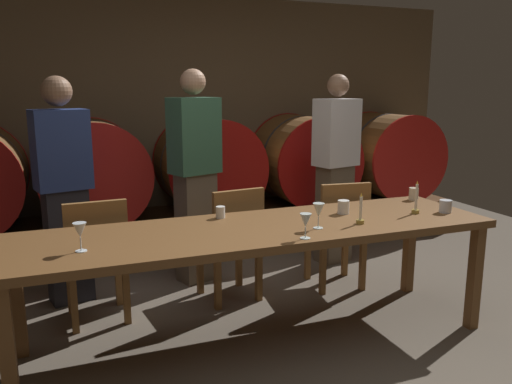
% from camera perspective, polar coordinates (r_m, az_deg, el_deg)
% --- Properties ---
extents(ground_plane, '(7.73, 7.73, 0.00)m').
position_cam_1_polar(ground_plane, '(3.27, 6.73, -17.80)').
color(ground_plane, brown).
extents(back_wall, '(5.95, 0.24, 2.51)m').
position_cam_1_polar(back_wall, '(5.57, -7.00, 7.99)').
color(back_wall, brown).
rests_on(back_wall, ground).
extents(barrel_shelf, '(5.35, 0.90, 0.37)m').
position_cam_1_polar(barrel_shelf, '(5.23, -5.23, -4.16)').
color(barrel_shelf, '#4C2D16').
rests_on(barrel_shelf, ground).
extents(wine_barrel_left, '(0.96, 0.86, 0.96)m').
position_cam_1_polar(wine_barrel_left, '(4.91, -17.61, 2.13)').
color(wine_barrel_left, '#513319').
rests_on(wine_barrel_left, barrel_shelf).
extents(wine_barrel_center, '(0.96, 0.86, 0.96)m').
position_cam_1_polar(wine_barrel_center, '(5.09, -5.34, 2.94)').
color(wine_barrel_center, brown).
rests_on(wine_barrel_center, barrel_shelf).
extents(wine_barrel_right, '(0.96, 0.86, 0.96)m').
position_cam_1_polar(wine_barrel_right, '(5.46, 5.31, 3.54)').
color(wine_barrel_right, brown).
rests_on(wine_barrel_right, barrel_shelf).
extents(wine_barrel_far_right, '(0.96, 0.86, 0.96)m').
position_cam_1_polar(wine_barrel_far_right, '(6.01, 14.49, 3.95)').
color(wine_barrel_far_right, brown).
rests_on(wine_barrel_far_right, barrel_shelf).
extents(dining_table, '(2.98, 0.81, 0.76)m').
position_cam_1_polar(dining_table, '(3.17, 0.34, -4.99)').
color(dining_table, brown).
rests_on(dining_table, ground).
extents(chair_left, '(0.42, 0.42, 0.88)m').
position_cam_1_polar(chair_left, '(3.65, -17.36, -6.70)').
color(chair_left, brown).
rests_on(chair_left, ground).
extents(chair_center, '(0.45, 0.45, 0.88)m').
position_cam_1_polar(chair_center, '(3.84, -2.62, -5.22)').
color(chair_center, brown).
rests_on(chair_center, ground).
extents(chair_right, '(0.44, 0.44, 0.88)m').
position_cam_1_polar(chair_right, '(4.14, 9.25, -4.14)').
color(chair_right, brown).
rests_on(chair_right, ground).
extents(guest_left, '(0.43, 0.32, 1.68)m').
position_cam_1_polar(guest_left, '(4.01, -20.60, 0.29)').
color(guest_left, black).
rests_on(guest_left, ground).
extents(guest_center, '(0.44, 0.35, 1.74)m').
position_cam_1_polar(guest_center, '(4.20, -6.79, 1.87)').
color(guest_center, brown).
rests_on(guest_center, ground).
extents(guest_right, '(0.43, 0.33, 1.71)m').
position_cam_1_polar(guest_right, '(4.70, 8.85, 2.63)').
color(guest_right, brown).
rests_on(guest_right, ground).
extents(candle_left, '(0.05, 0.05, 0.20)m').
position_cam_1_polar(candle_left, '(3.27, 11.56, -2.57)').
color(candle_left, olive).
rests_on(candle_left, dining_table).
extents(candle_right, '(0.05, 0.05, 0.23)m').
position_cam_1_polar(candle_right, '(3.62, 17.39, -1.30)').
color(candle_right, olive).
rests_on(candle_right, dining_table).
extents(wine_glass_left, '(0.07, 0.07, 0.15)m').
position_cam_1_polar(wine_glass_left, '(2.81, -19.03, -4.13)').
color(wine_glass_left, white).
rests_on(wine_glass_left, dining_table).
extents(wine_glass_center, '(0.07, 0.07, 0.15)m').
position_cam_1_polar(wine_glass_center, '(2.89, 5.54, -3.25)').
color(wine_glass_center, silver).
rests_on(wine_glass_center, dining_table).
extents(wine_glass_right, '(0.07, 0.07, 0.16)m').
position_cam_1_polar(wine_glass_right, '(3.11, 6.99, -2.10)').
color(wine_glass_right, silver).
rests_on(wine_glass_right, dining_table).
extents(cup_far_left, '(0.06, 0.06, 0.08)m').
position_cam_1_polar(cup_far_left, '(3.35, -3.98, -2.26)').
color(cup_far_left, white).
rests_on(cup_far_left, dining_table).
extents(cup_center_left, '(0.08, 0.08, 0.09)m').
position_cam_1_polar(cup_center_left, '(3.51, 9.71, -1.66)').
color(cup_center_left, white).
rests_on(cup_center_left, dining_table).
extents(cup_center_right, '(0.08, 0.08, 0.09)m').
position_cam_1_polar(cup_center_right, '(3.72, 20.36, -1.50)').
color(cup_center_right, silver).
rests_on(cup_center_right, dining_table).
extents(cup_far_right, '(0.07, 0.07, 0.09)m').
position_cam_1_polar(cup_far_right, '(4.06, 17.16, -0.20)').
color(cup_far_right, beige).
rests_on(cup_far_right, dining_table).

